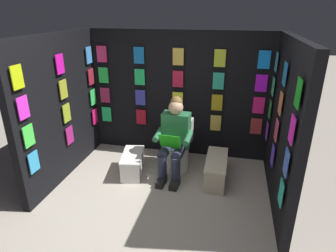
{
  "coord_description": "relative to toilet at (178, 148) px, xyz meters",
  "views": [
    {
      "loc": [
        -0.85,
        2.47,
        2.34
      ],
      "look_at": [
        -0.04,
        -1.11,
        0.85
      ],
      "focal_mm": 31.0,
      "sensor_mm": 36.0,
      "label": 1
    }
  ],
  "objects": [
    {
      "name": "ground_plane",
      "position": [
        0.1,
        1.5,
        -0.33
      ],
      "size": [
        30.0,
        30.0,
        0.0
      ],
      "primitive_type": "plane",
      "color": "#B2A899"
    },
    {
      "name": "display_wall_back",
      "position": [
        0.1,
        -0.56,
        0.7
      ],
      "size": [
        3.01,
        0.14,
        2.05
      ],
      "color": "black",
      "rests_on": "ground"
    },
    {
      "name": "display_wall_left",
      "position": [
        -1.4,
        0.49,
        0.7
      ],
      "size": [
        0.14,
        2.02,
        2.05
      ],
      "color": "black",
      "rests_on": "ground"
    },
    {
      "name": "display_wall_right",
      "position": [
        1.61,
        0.49,
        0.7
      ],
      "size": [
        0.14,
        2.02,
        2.05
      ],
      "color": "black",
      "rests_on": "ground"
    },
    {
      "name": "toilet",
      "position": [
        0.0,
        0.0,
        0.0
      ],
      "size": [
        0.41,
        0.56,
        0.77
      ],
      "rotation": [
        0.0,
        0.0,
        -0.05
      ],
      "color": "white",
      "rests_on": "ground"
    },
    {
      "name": "person_reading",
      "position": [
        0.01,
        0.23,
        0.27
      ],
      "size": [
        0.54,
        0.7,
        1.19
      ],
      "rotation": [
        0.0,
        0.0,
        -0.05
      ],
      "color": "#286B42",
      "rests_on": "ground"
    },
    {
      "name": "comic_longbox_near",
      "position": [
        -0.62,
        0.26,
        -0.15
      ],
      "size": [
        0.3,
        0.78,
        0.36
      ],
      "rotation": [
        0.0,
        0.0,
        0.0
      ],
      "color": "beige",
      "rests_on": "ground"
    },
    {
      "name": "comic_longbox_far",
      "position": [
        0.62,
        0.34,
        -0.16
      ],
      "size": [
        0.41,
        0.66,
        0.32
      ],
      "rotation": [
        0.0,
        0.0,
        0.19
      ],
      "color": "white",
      "rests_on": "ground"
    }
  ]
}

